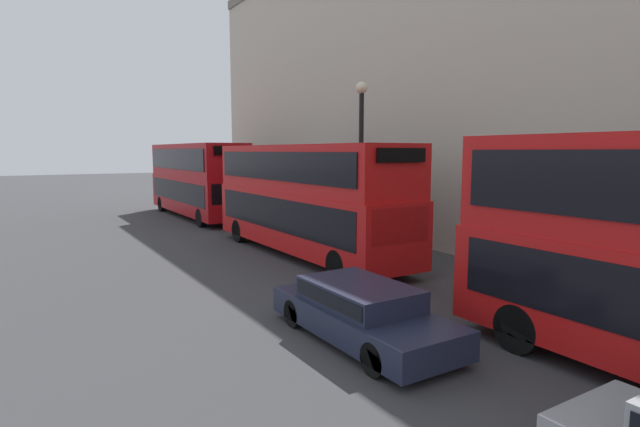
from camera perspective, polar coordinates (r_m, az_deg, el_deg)
name	(u,v)px	position (r m, az deg, el deg)	size (l,w,h in m)	color
bus_second_in_queue	(306,195)	(19.14, -1.67, 2.14)	(2.59, 11.10, 4.25)	red
bus_third_in_queue	(197,177)	(31.25, -13.93, 4.05)	(2.59, 11.31, 4.44)	#A80F14
car_hatchback	(361,310)	(10.85, 4.72, -10.92)	(1.86, 4.70, 1.23)	#1E2338
street_lamp	(361,150)	(19.15, 4.72, 7.26)	(0.44, 0.44, 6.60)	black
pedestrian	(275,210)	(27.29, -5.21, 0.43)	(0.36, 0.36, 1.81)	#334C6B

